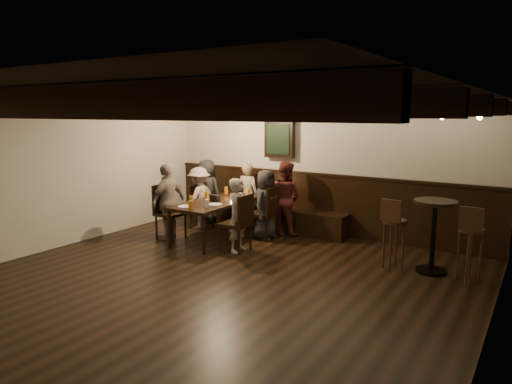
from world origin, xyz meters
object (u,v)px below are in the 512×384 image
Objects in this scene: chair_left_near at (201,215)px; chair_left_far at (170,222)px; dining_table at (217,204)px; bar_stool_right at (469,254)px; person_bench_right at (285,198)px; person_bench_centre at (248,195)px; person_right_far at (238,215)px; bar_stool_left at (393,243)px; chair_right_near at (264,223)px; person_right_near at (266,205)px; person_left_far at (168,202)px; high_top_table at (434,225)px; person_left_near at (199,198)px; chair_right_far at (237,234)px; person_bench_left at (207,191)px.

chair_left_far reaches higher than chair_left_near.
dining_table is 4.17m from bar_stool_right.
person_bench_centre is at bearing -9.46° from person_bench_right.
person_right_far is 1.14× the size of bar_stool_left.
chair_right_near is 0.69× the size of person_bench_right.
person_right_near reaches higher than bar_stool_right.
chair_left_far is 0.73× the size of person_left_far.
person_bench_right reaches higher than bar_stool_left.
high_top_table is 0.60m from bar_stool_right.
person_left_near is at bearing 149.04° from dining_table.
person_right_near is (1.50, 0.05, 0.02)m from person_left_near.
chair_left_far is at bearing 1.86° from person_left_near.
person_bench_right reaches higher than dining_table.
chair_left_near is at bearing 39.88° from person_bench_centre.
person_right_near is (0.00, 0.90, 0.34)m from chair_right_far.
person_right_far is at bearing 58.49° from chair_left_near.
dining_table is 0.87m from person_right_near.
chair_left_near is 0.35m from person_left_near.
person_left_near reaches higher than chair_left_near.
person_right_far reaches higher than chair_left_far.
chair_right_near is at bearing 175.92° from high_top_table.
chair_right_near is 0.95m from person_right_far.
person_bench_centre is at bearing 129.88° from chair_left_near.
person_left_far is 1.30× the size of high_top_table.
chair_left_near is 0.63× the size of person_left_far.
person_bench_left is 1.03× the size of person_bench_centre.
person_bench_centre is 0.96m from person_left_near.
person_bench_right is at bearing -7.59° from chair_right_far.
person_bench_right is (0.17, 0.46, 0.40)m from chair_right_near.
chair_right_far is at bearing 90.00° from person_right_far.
chair_left_far is at bearing -165.45° from bar_stool_left.
person_right_near reaches higher than chair_right_near.
person_bench_right reaches higher than person_right_far.
person_bench_left is at bearing 135.00° from dining_table.
person_left_near is at bearing -178.14° from chair_left_far.
person_right_far reaches higher than bar_stool_right.
chair_right_near is 1.00m from person_bench_centre.
person_left_near reaches higher than bar_stool_right.
person_bench_centre is (0.67, 1.52, 0.34)m from chair_left_far.
dining_table is 1.96× the size of chair_right_near.
person_bench_centre is at bearing 169.49° from bar_stool_left.
person_left_far is at bearing -170.52° from high_top_table.
person_bench_right is 1.01× the size of person_left_far.
bar_stool_left is (2.43, 0.48, 0.10)m from chair_right_far.
person_left_far reaches higher than person_left_near.
bar_stool_left reaches higher than dining_table.
chair_left_near is 0.80× the size of bar_stool_left.
person_bench_centre is at bearing 50.20° from chair_right_near.
chair_right_near is 0.76× the size of person_right_near.
person_bench_centre is at bearing 153.43° from person_left_far.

